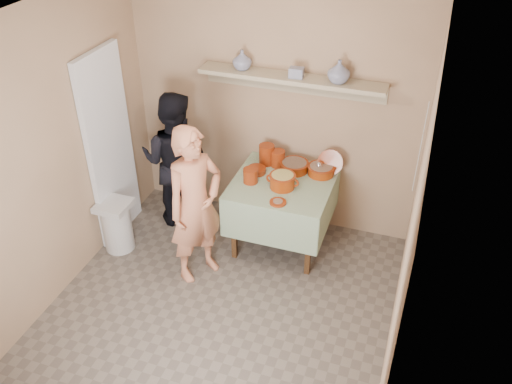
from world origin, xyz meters
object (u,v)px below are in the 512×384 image
at_px(serving_table, 283,192).
at_px(cazuela_rice, 282,180).
at_px(person_cook, 196,206).
at_px(trash_bin, 117,225).
at_px(person_helper, 175,160).

distance_m(serving_table, cazuela_rice, 0.23).
bearing_deg(serving_table, cazuela_rice, -78.08).
relative_size(person_cook, trash_bin, 2.82).
height_order(cazuela_rice, trash_bin, cazuela_rice).
bearing_deg(cazuela_rice, trash_bin, -161.75).
bearing_deg(person_cook, person_helper, 68.32).
height_order(person_cook, trash_bin, person_cook).
height_order(person_cook, cazuela_rice, person_cook).
bearing_deg(trash_bin, cazuela_rice, 18.25).
bearing_deg(serving_table, person_helper, 178.19).
relative_size(person_helper, trash_bin, 2.71).
height_order(person_cook, serving_table, person_cook).
relative_size(person_cook, person_helper, 1.04).
relative_size(serving_table, trash_bin, 1.74).
bearing_deg(trash_bin, serving_table, 21.80).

